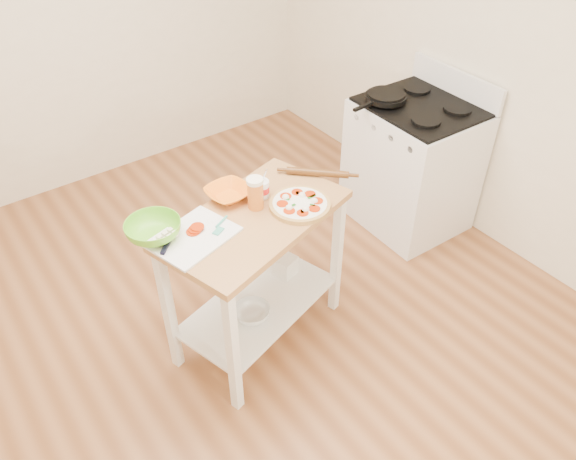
% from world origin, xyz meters
% --- Properties ---
extents(room_shell, '(4.04, 4.54, 2.74)m').
position_xyz_m(room_shell, '(0.00, 0.00, 1.35)').
color(room_shell, '#965E37').
rests_on(room_shell, ground).
extents(prep_island, '(1.12, 0.81, 0.90)m').
position_xyz_m(prep_island, '(0.11, -0.04, 0.64)').
color(prep_island, '#AF7D47').
rests_on(prep_island, ground).
extents(gas_stove, '(0.69, 0.80, 1.11)m').
position_xyz_m(gas_stove, '(1.66, 0.27, 0.47)').
color(gas_stove, white).
rests_on(gas_stove, ground).
extents(skillet, '(0.44, 0.28, 0.03)m').
position_xyz_m(skillet, '(1.49, 0.45, 0.98)').
color(skillet, black).
rests_on(skillet, gas_stove).
extents(pizza, '(0.32, 0.32, 0.05)m').
position_xyz_m(pizza, '(0.35, -0.11, 0.92)').
color(pizza, tan).
rests_on(pizza, prep_island).
extents(cutting_board, '(0.47, 0.40, 0.04)m').
position_xyz_m(cutting_board, '(-0.23, 0.00, 0.91)').
color(cutting_board, white).
rests_on(cutting_board, prep_island).
extents(spatula, '(0.13, 0.11, 0.01)m').
position_xyz_m(spatula, '(-0.08, -0.02, 0.92)').
color(spatula, teal).
rests_on(spatula, cutting_board).
extents(knife, '(0.20, 0.21, 0.01)m').
position_xyz_m(knife, '(-0.34, 0.03, 0.92)').
color(knife, silver).
rests_on(knife, cutting_board).
extents(orange_bowl, '(0.25, 0.25, 0.06)m').
position_xyz_m(orange_bowl, '(0.09, 0.18, 0.93)').
color(orange_bowl, orange).
rests_on(orange_bowl, prep_island).
extents(green_bowl, '(0.35, 0.35, 0.09)m').
position_xyz_m(green_bowl, '(-0.37, 0.12, 0.94)').
color(green_bowl, '#65BF27').
rests_on(green_bowl, prep_island).
extents(beer_pint, '(0.09, 0.09, 0.18)m').
position_xyz_m(beer_pint, '(0.16, 0.03, 0.99)').
color(beer_pint, orange).
rests_on(beer_pint, prep_island).
extents(yogurt_tub, '(0.08, 0.08, 0.18)m').
position_xyz_m(yogurt_tub, '(0.24, 0.09, 0.95)').
color(yogurt_tub, white).
rests_on(yogurt_tub, prep_island).
extents(rolling_pin, '(0.28, 0.27, 0.04)m').
position_xyz_m(rolling_pin, '(0.61, 0.06, 0.92)').
color(rolling_pin, '#5A3414').
rests_on(rolling_pin, prep_island).
extents(shelf_glass_bowl, '(0.27, 0.27, 0.07)m').
position_xyz_m(shelf_glass_bowl, '(0.02, -0.10, 0.29)').
color(shelf_glass_bowl, silver).
rests_on(shelf_glass_bowl, prep_island).
extents(shelf_bin, '(0.15, 0.15, 0.12)m').
position_xyz_m(shelf_bin, '(0.39, 0.08, 0.32)').
color(shelf_bin, white).
rests_on(shelf_bin, prep_island).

